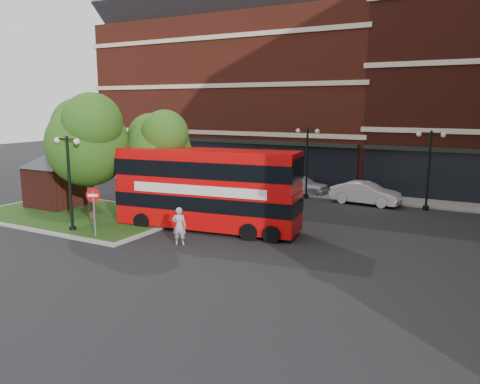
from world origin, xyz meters
The scene contains 15 objects.
ground centered at (0.00, 0.00, 0.00)m, with size 120.00×120.00×0.00m, color black.
pavement_far centered at (0.00, 16.50, 0.06)m, with size 44.00×3.00×0.12m, color slate.
terrace_far_left centered at (-8.00, 24.00, 7.00)m, with size 26.00×12.00×14.00m, color maroon.
traffic_island centered at (-8.00, 3.00, 0.07)m, with size 12.60×7.60×0.15m.
kiosk centered at (-11.00, 4.00, 2.32)m, with size 6.51×6.51×3.60m.
tree_island_west centered at (-6.60, 2.58, 4.79)m, with size 5.40×4.71×7.21m.
tree_island_east centered at (-3.58, 5.06, 4.24)m, with size 4.46×3.90×6.29m.
lamp_island centered at (-5.50, 0.20, 2.83)m, with size 1.72×0.36×5.00m.
lamp_far_left centered at (2.00, 14.50, 2.83)m, with size 1.72×0.36×5.00m.
lamp_far_right centered at (10.00, 14.50, 2.83)m, with size 1.72×0.36×5.00m.
bus centered at (0.38, 4.00, 2.46)m, with size 10.02×3.50×3.74m.
woman centered at (0.71, 1.04, 0.91)m, with size 0.67×0.44×1.83m, color #9A9A9D.
car_silver centered at (0.97, 16.00, 0.72)m, with size 1.70×4.24×1.44m, color silver.
car_white centered at (6.19, 14.50, 0.75)m, with size 1.58×4.53×1.49m, color white.
no_entry_sign centered at (-3.50, -0.18, 1.83)m, with size 0.67×0.33×2.57m.
Camera 1 is at (13.42, -16.37, 6.55)m, focal length 35.00 mm.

